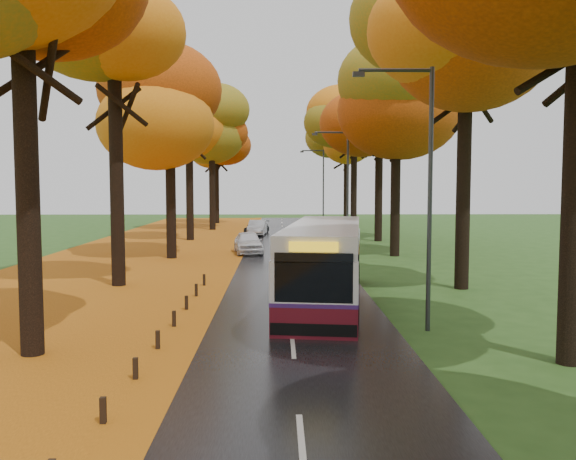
{
  "coord_description": "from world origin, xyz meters",
  "views": [
    {
      "loc": [
        -0.39,
        -10.4,
        4.52
      ],
      "look_at": [
        0.0,
        14.86,
        2.6
      ],
      "focal_mm": 38.0,
      "sensor_mm": 36.0,
      "label": 1
    }
  ],
  "objects_px": {
    "streetlamp_mid": "(344,181)",
    "car_silver": "(257,228)",
    "bus": "(325,261)",
    "car_white": "(248,242)",
    "streetlamp_near": "(422,177)",
    "streetlamp_far": "(321,182)",
    "car_dark": "(257,227)"
  },
  "relations": [
    {
      "from": "car_dark",
      "to": "bus",
      "type": "bearing_deg",
      "value": -69.87
    },
    {
      "from": "car_dark",
      "to": "streetlamp_mid",
      "type": "bearing_deg",
      "value": -52.63
    },
    {
      "from": "car_dark",
      "to": "streetlamp_far",
      "type": "bearing_deg",
      "value": 64.48
    },
    {
      "from": "streetlamp_far",
      "to": "bus",
      "type": "distance_m",
      "value": 39.84
    },
    {
      "from": "streetlamp_mid",
      "to": "car_dark",
      "type": "xyz_separation_m",
      "value": [
        -6.3,
        14.23,
        -4.11
      ]
    },
    {
      "from": "car_white",
      "to": "car_silver",
      "type": "distance_m",
      "value": 13.66
    },
    {
      "from": "bus",
      "to": "car_dark",
      "type": "height_order",
      "value": "bus"
    },
    {
      "from": "streetlamp_far",
      "to": "car_white",
      "type": "bearing_deg",
      "value": -105.15
    },
    {
      "from": "streetlamp_far",
      "to": "streetlamp_near",
      "type": "bearing_deg",
      "value": -90.0
    },
    {
      "from": "streetlamp_mid",
      "to": "streetlamp_far",
      "type": "relative_size",
      "value": 1.0
    },
    {
      "from": "streetlamp_mid",
      "to": "car_white",
      "type": "relative_size",
      "value": 1.91
    },
    {
      "from": "car_white",
      "to": "car_dark",
      "type": "bearing_deg",
      "value": 81.93
    },
    {
      "from": "streetlamp_mid",
      "to": "car_silver",
      "type": "xyz_separation_m",
      "value": [
        -6.19,
        12.39,
        -4.01
      ]
    },
    {
      "from": "streetlamp_far",
      "to": "car_silver",
      "type": "xyz_separation_m",
      "value": [
        -6.19,
        -9.61,
        -4.01
      ]
    },
    {
      "from": "car_silver",
      "to": "car_dark",
      "type": "bearing_deg",
      "value": 96.87
    },
    {
      "from": "bus",
      "to": "car_white",
      "type": "bearing_deg",
      "value": 110.42
    },
    {
      "from": "streetlamp_far",
      "to": "streetlamp_mid",
      "type": "bearing_deg",
      "value": -90.0
    },
    {
      "from": "car_white",
      "to": "car_dark",
      "type": "height_order",
      "value": "car_white"
    },
    {
      "from": "car_dark",
      "to": "car_silver",
      "type": "bearing_deg",
      "value": -73.29
    },
    {
      "from": "streetlamp_mid",
      "to": "streetlamp_far",
      "type": "height_order",
      "value": "same"
    },
    {
      "from": "bus",
      "to": "car_white",
      "type": "relative_size",
      "value": 2.76
    },
    {
      "from": "streetlamp_mid",
      "to": "bus",
      "type": "xyz_separation_m",
      "value": [
        -2.6,
        -17.63,
        -3.12
      ]
    },
    {
      "from": "streetlamp_near",
      "to": "streetlamp_mid",
      "type": "relative_size",
      "value": 1.0
    },
    {
      "from": "streetlamp_near",
      "to": "car_white",
      "type": "bearing_deg",
      "value": 106.89
    },
    {
      "from": "streetlamp_mid",
      "to": "car_dark",
      "type": "height_order",
      "value": "streetlamp_mid"
    },
    {
      "from": "bus",
      "to": "car_white",
      "type": "height_order",
      "value": "bus"
    },
    {
      "from": "streetlamp_mid",
      "to": "bus",
      "type": "distance_m",
      "value": 18.09
    },
    {
      "from": "streetlamp_near",
      "to": "car_silver",
      "type": "distance_m",
      "value": 35.18
    },
    {
      "from": "streetlamp_far",
      "to": "bus",
      "type": "relative_size",
      "value": 0.69
    },
    {
      "from": "streetlamp_mid",
      "to": "car_silver",
      "type": "distance_m",
      "value": 14.43
    },
    {
      "from": "bus",
      "to": "streetlamp_near",
      "type": "bearing_deg",
      "value": -51.59
    },
    {
      "from": "streetlamp_near",
      "to": "car_white",
      "type": "xyz_separation_m",
      "value": [
        -6.3,
        20.74,
        -3.96
      ]
    }
  ]
}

